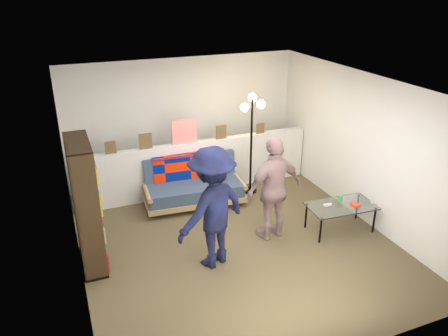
% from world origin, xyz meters
% --- Properties ---
extents(ground, '(5.00, 5.00, 0.00)m').
position_xyz_m(ground, '(0.00, 0.00, 0.00)').
color(ground, brown).
rests_on(ground, ground).
extents(room_shell, '(4.60, 5.05, 2.45)m').
position_xyz_m(room_shell, '(0.00, 0.47, 1.67)').
color(room_shell, silver).
rests_on(room_shell, ground).
extents(half_wall_ledge, '(4.45, 0.15, 1.00)m').
position_xyz_m(half_wall_ledge, '(0.00, 1.80, 0.50)').
color(half_wall_ledge, silver).
rests_on(half_wall_ledge, ground).
extents(ledge_decor, '(2.97, 0.02, 0.45)m').
position_xyz_m(ledge_decor, '(-0.23, 1.78, 1.18)').
color(ledge_decor, brown).
rests_on(ledge_decor, half_wall_ledge).
extents(futon_sofa, '(1.81, 0.97, 0.75)m').
position_xyz_m(futon_sofa, '(-0.17, 1.39, 0.35)').
color(futon_sofa, tan).
rests_on(futon_sofa, ground).
extents(bookshelf, '(0.30, 0.91, 1.83)m').
position_xyz_m(bookshelf, '(-2.08, 0.22, 0.85)').
color(bookshelf, black).
rests_on(bookshelf, ground).
extents(coffee_table, '(1.10, 0.65, 0.55)m').
position_xyz_m(coffee_table, '(1.69, -0.36, 0.41)').
color(coffee_table, black).
rests_on(coffee_table, ground).
extents(floor_lamp, '(0.39, 0.35, 1.86)m').
position_xyz_m(floor_lamp, '(0.96, 1.45, 1.32)').
color(floor_lamp, black).
rests_on(floor_lamp, ground).
extents(person_left, '(1.29, 1.04, 1.74)m').
position_xyz_m(person_left, '(-0.50, -0.41, 0.87)').
color(person_left, black).
rests_on(person_left, ground).
extents(person_right, '(1.01, 0.54, 1.63)m').
position_xyz_m(person_right, '(0.60, -0.11, 0.82)').
color(person_right, '#CB8385').
rests_on(person_right, ground).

